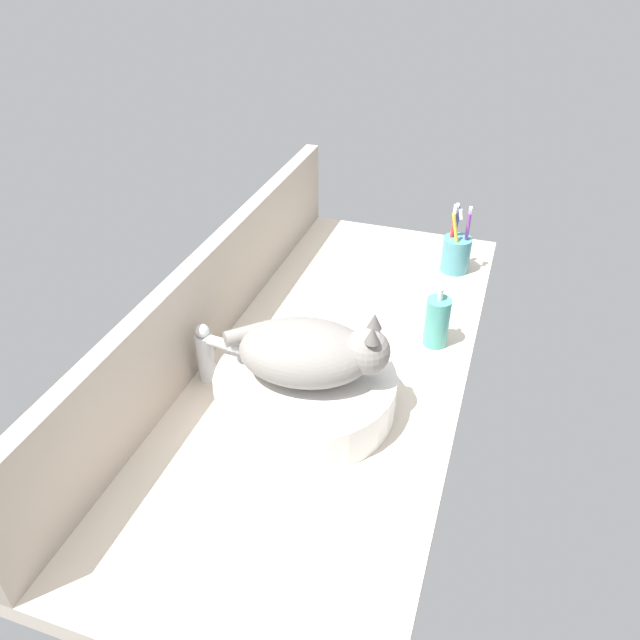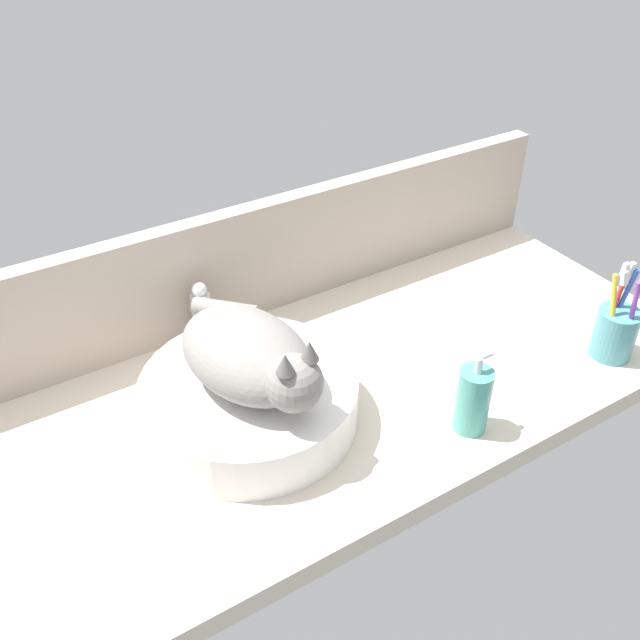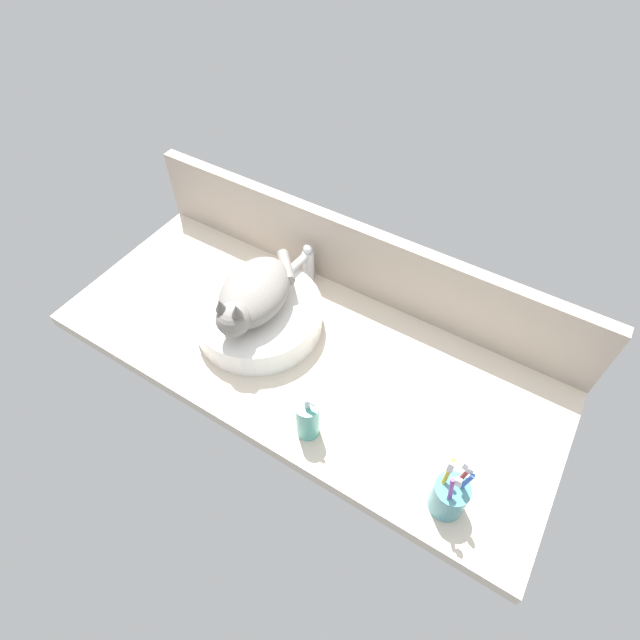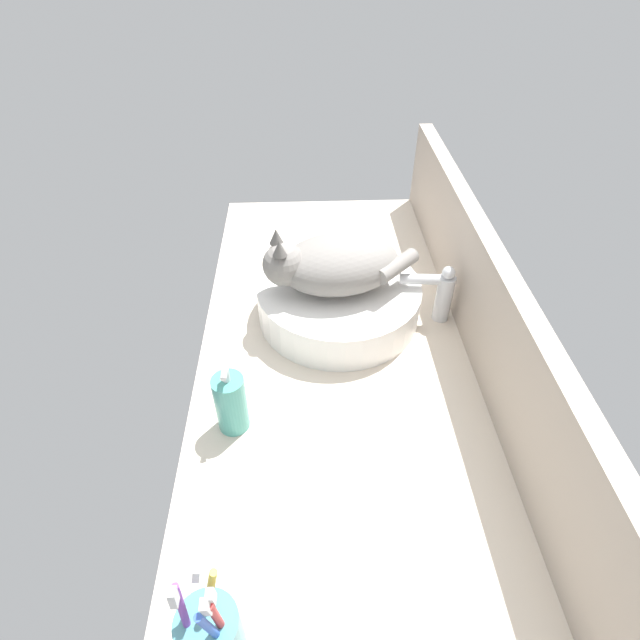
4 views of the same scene
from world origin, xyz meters
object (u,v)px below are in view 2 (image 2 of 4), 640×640
at_px(soap_dispenser, 473,399).
at_px(sink_basin, 249,398).
at_px(toothbrush_cup, 615,331).
at_px(cat, 251,355).
at_px(faucet, 204,315).

bearing_deg(soap_dispenser, sink_basin, 144.51).
relative_size(soap_dispenser, toothbrush_cup, 0.80).
distance_m(sink_basin, soap_dispenser, 0.36).
height_order(cat, toothbrush_cup, cat).
distance_m(soap_dispenser, toothbrush_cup, 0.35).
distance_m(sink_basin, cat, 0.10).
distance_m(faucet, toothbrush_cup, 0.75).
bearing_deg(toothbrush_cup, faucet, 146.53).
height_order(faucet, soap_dispenser, soap_dispenser).
height_order(cat, soap_dispenser, cat).
relative_size(faucet, soap_dispenser, 0.91).
xyz_separation_m(cat, faucet, (0.02, 0.22, -0.07)).
bearing_deg(sink_basin, cat, -77.19).
bearing_deg(cat, sink_basin, 102.81).
xyz_separation_m(cat, soap_dispenser, (0.29, -0.20, -0.08)).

